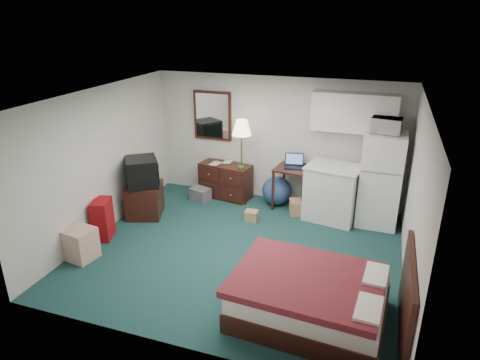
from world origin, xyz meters
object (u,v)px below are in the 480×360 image
at_px(bed, 310,298).
at_px(floor_lamp, 242,163).
at_px(desk, 293,187).
at_px(dresser, 226,181).
at_px(kitchen_counter, 332,194).
at_px(suitcase, 103,219).
at_px(fridge, 380,180).
at_px(tv_stand, 145,200).

bearing_deg(bed, floor_lamp, 126.57).
bearing_deg(desk, dresser, -174.62).
bearing_deg(dresser, floor_lamp, -17.85).
bearing_deg(kitchen_counter, suitcase, -140.68).
height_order(dresser, desk, desk).
bearing_deg(suitcase, fridge, 7.26).
xyz_separation_m(dresser, floor_lamp, (0.42, -0.22, 0.50)).
bearing_deg(kitchen_counter, fridge, 15.91).
xyz_separation_m(dresser, desk, (1.43, -0.05, 0.06)).
relative_size(desk, suitcase, 1.20).
distance_m(bed, suitcase, 3.81).
bearing_deg(suitcase, dresser, 41.37).
height_order(dresser, floor_lamp, floor_lamp).
xyz_separation_m(floor_lamp, suitcase, (-1.79, -2.09, -0.51)).
relative_size(floor_lamp, kitchen_counter, 1.71).
relative_size(bed, tv_stand, 2.72).
relative_size(floor_lamp, desk, 2.07).
bearing_deg(desk, fridge, 1.02).
height_order(fridge, bed, fridge).
xyz_separation_m(desk, suitcase, (-2.79, -2.26, -0.07)).
relative_size(fridge, bed, 0.93).
xyz_separation_m(dresser, fridge, (3.03, -0.23, 0.49)).
bearing_deg(tv_stand, kitchen_counter, -2.30).
height_order(fridge, suitcase, fridge).
height_order(dresser, tv_stand, dresser).
bearing_deg(bed, fridge, 81.09).
bearing_deg(tv_stand, desk, 7.25).
xyz_separation_m(floor_lamp, fridge, (2.61, -0.01, -0.01)).
distance_m(dresser, floor_lamp, 0.69).
bearing_deg(fridge, kitchen_counter, -173.46).
bearing_deg(suitcase, tv_stand, 59.70).
distance_m(desk, kitchen_counter, 0.84).
bearing_deg(floor_lamp, bed, -57.51).
distance_m(floor_lamp, desk, 1.11).
distance_m(dresser, suitcase, 2.68).
distance_m(kitchen_counter, fridge, 0.89).
bearing_deg(fridge, tv_stand, -164.75).
distance_m(dresser, bed, 3.99).
bearing_deg(dresser, desk, 7.49).
bearing_deg(kitchen_counter, floor_lamp, -172.79).
distance_m(floor_lamp, suitcase, 2.80).
bearing_deg(desk, kitchen_counter, -10.81).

